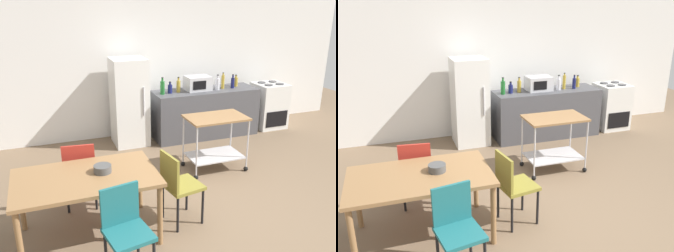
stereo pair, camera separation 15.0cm
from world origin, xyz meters
TOP-DOWN VIEW (x-y plane):
  - ground_plane at (0.00, 0.00)m, footprint 12.00×12.00m
  - back_wall at (0.00, 3.20)m, footprint 8.40×0.12m
  - kitchen_counter at (0.90, 2.60)m, footprint 2.00×0.64m
  - dining_table at (-1.68, 0.15)m, footprint 1.50×0.90m
  - chair_teal at (-1.43, -0.54)m, footprint 0.46×0.46m
  - chair_red at (-1.67, 0.80)m, footprint 0.45×0.45m
  - chair_olive at (-0.66, 0.07)m, footprint 0.46×0.46m
  - stove_oven at (2.35, 2.62)m, footprint 0.60×0.61m
  - refrigerator at (-0.55, 2.70)m, footprint 0.60×0.63m
  - kitchen_cart at (0.40, 1.21)m, footprint 0.91×0.57m
  - bottle_soy_sauce at (0.03, 2.57)m, footprint 0.08×0.08m
  - bottle_sparkling_water at (0.18, 2.59)m, footprint 0.08×0.08m
  - bottle_sesame_oil at (0.35, 2.61)m, footprint 0.07×0.07m
  - microwave at (0.75, 2.64)m, footprint 0.46×0.35m
  - bottle_hot_sauce at (1.11, 2.54)m, footprint 0.08×0.08m
  - bottle_soda at (1.24, 2.59)m, footprint 0.06×0.06m
  - bottle_vinegar at (1.44, 2.56)m, footprint 0.07×0.07m
  - bottle_wine at (1.57, 2.67)m, footprint 0.08×0.08m
  - fruit_bowl at (-1.49, 0.17)m, footprint 0.19×0.19m

SIDE VIEW (x-z plane):
  - ground_plane at x=0.00m, z-range 0.00..0.00m
  - kitchen_counter at x=0.90m, z-range 0.00..0.90m
  - stove_oven at x=2.35m, z-range -0.01..0.91m
  - chair_teal at x=-1.43m, z-range 0.07..0.96m
  - chair_red at x=-1.67m, z-range 0.07..0.96m
  - chair_olive at x=-0.66m, z-range 0.07..0.96m
  - kitchen_cart at x=0.40m, z-range 0.15..1.00m
  - dining_table at x=-1.68m, z-range 0.30..1.05m
  - refrigerator at x=-0.55m, z-range 0.00..1.55m
  - fruit_bowl at x=-1.49m, z-range 0.75..0.83m
  - bottle_sparkling_water at x=0.18m, z-range 0.88..1.09m
  - bottle_wine at x=1.57m, z-range 0.88..1.10m
  - bottle_vinegar at x=1.44m, z-range 0.88..1.14m
  - bottle_hot_sauce at x=1.11m, z-range 0.87..1.16m
  - bottle_sesame_oil at x=0.35m, z-range 0.88..1.15m
  - bottle_soy_sauce at x=0.03m, z-range 0.87..1.18m
  - microwave at x=0.75m, z-range 0.90..1.16m
  - bottle_soda at x=1.24m, z-range 0.88..1.19m
  - back_wall at x=0.00m, z-range 0.00..2.90m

